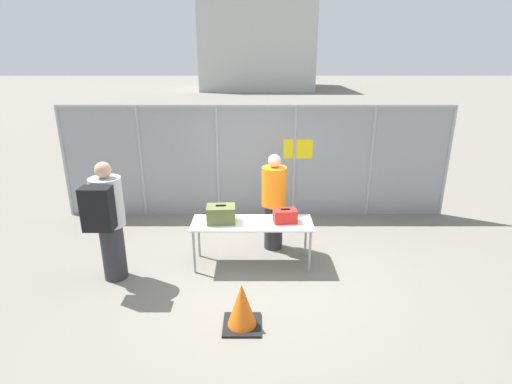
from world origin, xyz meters
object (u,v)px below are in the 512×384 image
suitcase_olive (222,214)px  traffic_cone (243,307)px  traveler_hooded (109,218)px  suitcase_red (286,216)px  security_worker_near (275,201)px  inspection_table (253,226)px  utility_trailer (340,176)px

suitcase_olive → traffic_cone: (0.38, -1.59, -0.60)m
suitcase_olive → traveler_hooded: traveler_hooded is taller
suitcase_red → security_worker_near: size_ratio=0.23×
traffic_cone → security_worker_near: bearing=77.5°
inspection_table → suitcase_red: bearing=1.3°
security_worker_near → utility_trailer: size_ratio=0.41×
utility_trailer → suitcase_olive: bearing=-125.4°
suitcase_red → traffic_cone: 1.81m
suitcase_olive → utility_trailer: 4.54m
traveler_hooded → utility_trailer: bearing=47.0°
suitcase_red → security_worker_near: security_worker_near is taller
inspection_table → traffic_cone: size_ratio=3.18×
suitcase_red → utility_trailer: suitcase_red is taller
inspection_table → suitcase_olive: size_ratio=4.12×
security_worker_near → traveler_hooded: bearing=19.0°
traveler_hooded → utility_trailer: 5.97m
suitcase_red → traveler_hooded: traveler_hooded is taller
inspection_table → suitcase_red: 0.55m
inspection_table → traffic_cone: inspection_table is taller
security_worker_near → traffic_cone: security_worker_near is taller
suitcase_red → security_worker_near: 0.61m
security_worker_near → suitcase_olive: bearing=30.2°
suitcase_olive → traveler_hooded: 1.69m
inspection_table → suitcase_olive: 0.53m
suitcase_red → utility_trailer: bearing=66.4°
inspection_table → traveler_hooded: traveler_hooded is taller
suitcase_red → traffic_cone: bearing=-111.8°
suitcase_olive → traveler_hooded: bearing=-163.4°
inspection_table → traveler_hooded: 2.18m
security_worker_near → utility_trailer: (1.76, 3.09, -0.47)m
inspection_table → security_worker_near: (0.37, 0.61, 0.19)m
traveler_hooded → traffic_cone: traveler_hooded is taller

